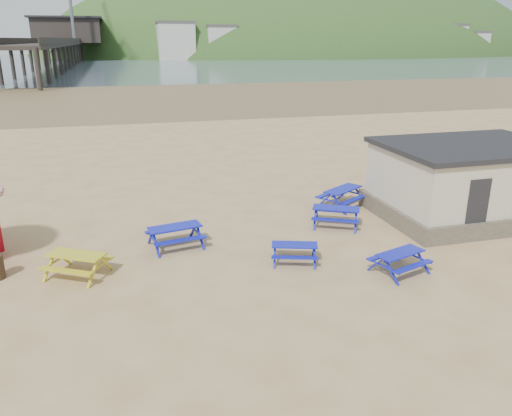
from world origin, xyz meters
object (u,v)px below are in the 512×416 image
object	(u,v)px
picnic_table_yellow	(77,265)
picnic_table_blue_b	(336,217)
picnic_table_blue_a	(175,236)
amenity_block	(469,180)

from	to	relation	value
picnic_table_yellow	picnic_table_blue_b	bearing A→B (deg)	42.05
picnic_table_blue_b	picnic_table_blue_a	bearing A→B (deg)	-148.97
picnic_table_blue_a	picnic_table_yellow	size ratio (longest dim) A/B	0.93
picnic_table_blue_b	picnic_table_yellow	xyz separation A→B (m)	(-9.88, -1.99, -0.01)
picnic_table_yellow	amenity_block	size ratio (longest dim) A/B	0.31
picnic_table_blue_b	amenity_block	bearing A→B (deg)	24.38
picnic_table_blue_a	picnic_table_yellow	bearing A→B (deg)	-165.32
picnic_table_blue_a	picnic_table_blue_b	xyz separation A→B (m)	(6.56, 0.43, -0.01)
picnic_table_blue_a	picnic_table_yellow	xyz separation A→B (m)	(-3.32, -1.56, -0.02)
picnic_table_blue_a	picnic_table_yellow	world-z (taller)	picnic_table_blue_a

